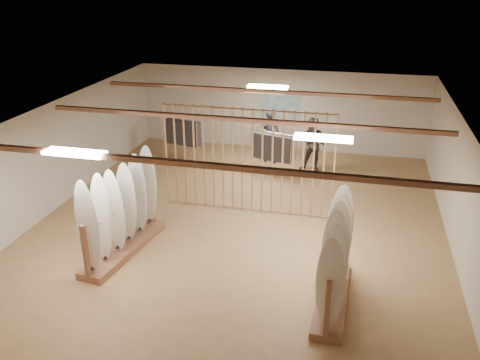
% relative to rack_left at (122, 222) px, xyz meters
% --- Properties ---
extents(floor, '(12.00, 12.00, 0.00)m').
position_rel_rack_left_xyz_m(floor, '(2.24, 1.92, -0.75)').
color(floor, '#A87F51').
rests_on(floor, ground).
extents(ceiling, '(12.00, 12.00, 0.00)m').
position_rel_rack_left_xyz_m(ceiling, '(2.24, 1.92, 2.05)').
color(ceiling, gray).
rests_on(ceiling, ground).
extents(wall_back, '(12.00, 0.00, 12.00)m').
position_rel_rack_left_xyz_m(wall_back, '(2.24, 7.92, 0.65)').
color(wall_back, beige).
rests_on(wall_back, ground).
extents(wall_front, '(12.00, 0.00, 12.00)m').
position_rel_rack_left_xyz_m(wall_front, '(2.24, -4.08, 0.65)').
color(wall_front, beige).
rests_on(wall_front, ground).
extents(wall_left, '(0.00, 12.00, 12.00)m').
position_rel_rack_left_xyz_m(wall_left, '(-2.76, 1.92, 0.65)').
color(wall_left, beige).
rests_on(wall_left, ground).
extents(wall_right, '(0.00, 12.00, 12.00)m').
position_rel_rack_left_xyz_m(wall_right, '(7.24, 1.92, 0.65)').
color(wall_right, beige).
rests_on(wall_right, ground).
extents(ceiling_slats, '(9.50, 6.12, 0.10)m').
position_rel_rack_left_xyz_m(ceiling_slats, '(2.24, 1.92, 1.97)').
color(ceiling_slats, '#955F44').
rests_on(ceiling_slats, ground).
extents(light_panels, '(1.20, 0.35, 0.06)m').
position_rel_rack_left_xyz_m(light_panels, '(2.24, 1.92, 1.99)').
color(light_panels, white).
rests_on(light_panels, ground).
extents(bamboo_partition, '(4.45, 0.05, 2.78)m').
position_rel_rack_left_xyz_m(bamboo_partition, '(2.24, 2.72, 0.65)').
color(bamboo_partition, '#AD7E54').
rests_on(bamboo_partition, ground).
extents(poster, '(1.40, 0.03, 0.90)m').
position_rel_rack_left_xyz_m(poster, '(2.24, 7.90, 0.85)').
color(poster, teal).
rests_on(poster, ground).
extents(rack_left, '(0.97, 2.76, 2.18)m').
position_rel_rack_left_xyz_m(rack_left, '(0.00, 0.00, 0.00)').
color(rack_left, '#955F44').
rests_on(rack_left, floor).
extents(rack_right, '(0.63, 2.56, 2.06)m').
position_rel_rack_left_xyz_m(rack_right, '(4.72, -0.76, -0.04)').
color(rack_right, '#955F44').
rests_on(rack_right, floor).
extents(clothing_rack_a, '(1.29, 0.60, 1.41)m').
position_rel_rack_left_xyz_m(clothing_rack_a, '(-0.71, 6.10, 0.17)').
color(clothing_rack_a, silver).
rests_on(clothing_rack_a, floor).
extents(clothing_rack_b, '(1.28, 0.66, 1.42)m').
position_rel_rack_left_xyz_m(clothing_rack_b, '(2.48, 5.34, 0.18)').
color(clothing_rack_b, silver).
rests_on(clothing_rack_b, floor).
extents(shopper_a, '(0.87, 0.69, 2.09)m').
position_rel_rack_left_xyz_m(shopper_a, '(2.18, 6.47, 0.30)').
color(shopper_a, '#24232B').
rests_on(shopper_a, floor).
extents(shopper_b, '(1.05, 0.88, 1.97)m').
position_rel_rack_left_xyz_m(shopper_b, '(3.63, 5.94, 0.24)').
color(shopper_b, '#36302A').
rests_on(shopper_b, floor).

